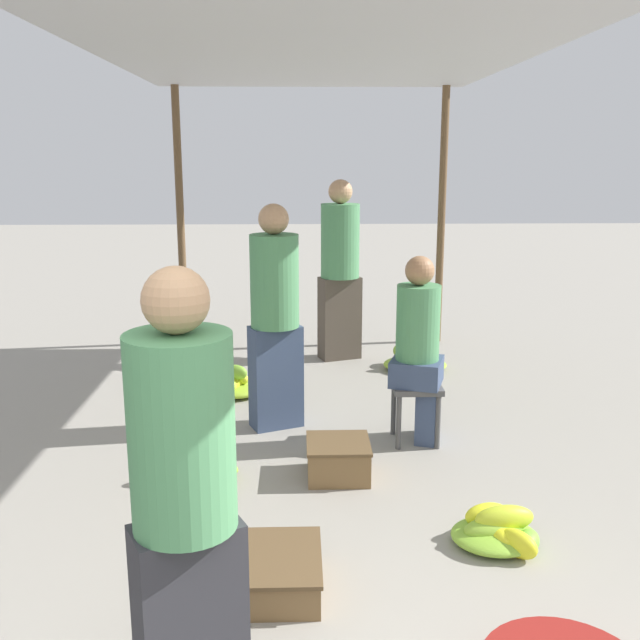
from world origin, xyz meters
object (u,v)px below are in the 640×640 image
vendor_seated (420,347)px  banana_pile_right_1 (499,531)px  vendor_foreground (185,501)px  stool (416,395)px  crate_mid (267,572)px  banana_pile_right_0 (414,360)px  shopper_walking_far (340,268)px  crate_near (338,459)px  banana_pile_left_2 (231,386)px  banana_pile_left_0 (191,472)px  banana_pile_left_1 (182,407)px  shopper_walking_mid (275,314)px

vendor_seated → banana_pile_right_1: (0.20, -1.40, -0.61)m
vendor_foreground → banana_pile_right_1: vendor_foreground is taller
stool → crate_mid: bearing=-119.1°
banana_pile_right_0 → shopper_walking_far: bearing=148.5°
shopper_walking_far → crate_near: bearing=-93.4°
crate_near → banana_pile_left_2: bearing=117.4°
stool → banana_pile_right_0: (0.27, 1.74, -0.25)m
banana_pile_right_1 → crate_near: (-0.79, 0.84, 0.04)m
vendor_foreground → stool: bearing=64.7°
banana_pile_left_0 → shopper_walking_far: bearing=68.8°
vendor_foreground → banana_pile_left_1: vendor_foreground is taller
banana_pile_right_0 → shopper_walking_mid: shopper_walking_mid is taller
banana_pile_right_0 → crate_mid: banana_pile_right_0 is taller
stool → banana_pile_left_1: 1.86m
vendor_foreground → vendor_seated: 2.82m
vendor_foreground → crate_near: bearing=72.5°
crate_mid → shopper_walking_far: shopper_walking_far is taller
vendor_seated → shopper_walking_mid: bearing=162.5°
shopper_walking_far → shopper_walking_mid: bearing=-107.4°
banana_pile_right_0 → crate_mid: size_ratio=1.16×
shopper_walking_mid → banana_pile_right_0: bearing=48.3°
shopper_walking_far → banana_pile_right_1: bearing=-79.9°
banana_pile_left_0 → shopper_walking_far: 3.10m
stool → banana_pile_left_1: size_ratio=0.95×
banana_pile_left_0 → banana_pile_right_0: (1.77, 2.36, 0.03)m
banana_pile_left_1 → crate_mid: bearing=-71.8°
shopper_walking_mid → banana_pile_left_0: bearing=-118.1°
banana_pile_right_1 → vendor_foreground: bearing=-141.2°
banana_pile_left_1 → banana_pile_right_1: bearing=-45.4°
stool → crate_near: bearing=-136.1°
stool → vendor_seated: size_ratio=0.32×
vendor_foreground → banana_pile_left_2: size_ratio=2.92×
banana_pile_right_0 → banana_pile_right_1: 3.13m
vendor_seated → banana_pile_left_0: vendor_seated is taller
banana_pile_left_1 → shopper_walking_mid: size_ratio=0.27×
stool → shopper_walking_far: shopper_walking_far is taller
stool → vendor_seated: bearing=18.3°
vendor_seated → vendor_foreground: bearing=-115.6°
vendor_foreground → shopper_walking_far: (0.79, 4.70, 0.06)m
shopper_walking_far → banana_pile_left_2: bearing=-130.8°
stool → banana_pile_left_0: size_ratio=0.66×
banana_pile_left_1 → banana_pile_left_2: size_ratio=0.79×
stool → banana_pile_right_1: stool is taller
banana_pile_right_0 → banana_pile_right_1: (-0.05, -3.13, -0.02)m
banana_pile_right_1 → banana_pile_right_0: bearing=89.0°
banana_pile_left_0 → crate_near: (0.92, 0.06, 0.05)m
shopper_walking_far → vendor_seated: bearing=-78.6°
stool → vendor_foreground: bearing=-115.3°
banana_pile_left_1 → banana_pile_right_0: 2.32m
shopper_walking_far → vendor_foreground: bearing=-99.5°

